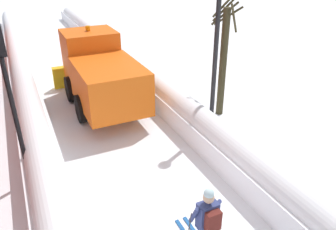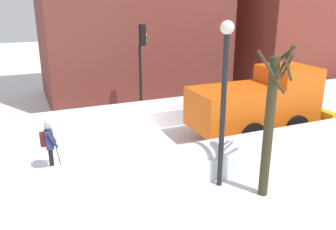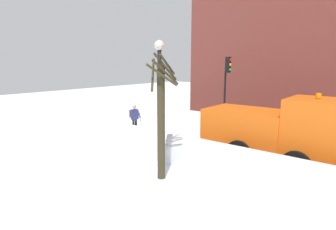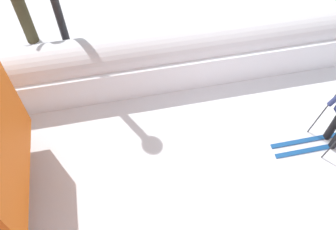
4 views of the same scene
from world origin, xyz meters
The scene contains 8 objects.
ground_plane centered at (0.00, 10.00, 0.00)m, with size 80.00×80.00×0.00m, color white.
snowbank_left centered at (-2.61, 10.00, 0.58)m, with size 1.10×36.00×1.24m.
building_brick_near centered at (-8.27, 4.10, 5.55)m, with size 6.89×10.03×11.09m.
plow_truck centered at (0.29, 7.03, 1.48)m, with size 3.20×5.98×3.12m.
skier centered at (0.20, -1.51, 1.00)m, with size 0.62×1.80×1.81m.
traffic_light_pole centered at (-3.02, 2.97, 3.20)m, with size 0.28×0.42×4.57m.
street_lamp centered at (3.38, 3.28, 3.23)m, with size 0.40×0.40×5.09m.
bare_tree_near centered at (4.38, 4.22, 2.28)m, with size 1.05×1.20×4.56m.
Camera 2 is at (11.89, -2.12, 5.65)m, focal length 37.66 mm.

